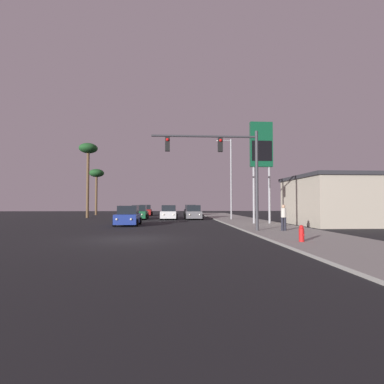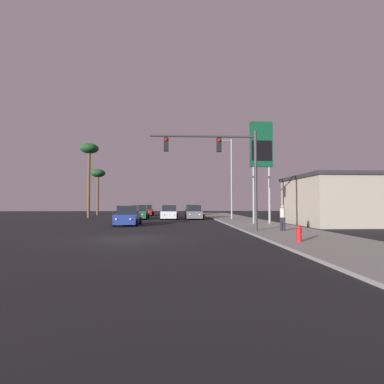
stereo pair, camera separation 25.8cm
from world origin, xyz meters
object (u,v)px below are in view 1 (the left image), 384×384
traffic_light_mast (227,160)px  palm_tree_mid (88,153)px  car_grey (193,213)px  gas_station_sign (261,150)px  car_black (190,211)px  fire_hydrant (302,234)px  car_red (145,211)px  car_white (169,213)px  palm_tree_far (97,175)px  car_blue (128,216)px  street_lamp (230,175)px  pedestrian_on_sidewalk (284,216)px  car_green (139,213)px

traffic_light_mast → palm_tree_mid: size_ratio=0.71×
car_grey → traffic_light_mast: 16.90m
gas_station_sign → palm_tree_mid: size_ratio=0.92×
car_black → fire_hydrant: size_ratio=5.68×
car_red → gas_station_sign: bearing=118.7°
car_white → palm_tree_far: (-12.09, 14.28, 5.77)m
car_red → car_blue: bearing=89.3°
street_lamp → pedestrian_on_sidewalk: bearing=-87.0°
car_red → palm_tree_far: 10.74m
car_white → fire_hydrant: size_ratio=5.71×
car_blue → car_green: (-0.18, 10.11, 0.00)m
street_lamp → pedestrian_on_sidewalk: 14.78m
fire_hydrant → palm_tree_mid: bearing=122.7°
traffic_light_mast → fire_hydrant: (2.38, -5.73, -4.22)m
car_blue → car_green: 10.11m
traffic_light_mast → car_red: bearing=105.8°
palm_tree_far → car_red: bearing=-23.0°
car_white → pedestrian_on_sidewalk: 18.42m
traffic_light_mast → gas_station_sign: (4.33, 6.84, 1.91)m
car_white → traffic_light_mast: bearing=105.3°
car_white → street_lamp: 8.53m
car_grey → street_lamp: size_ratio=0.48×
car_white → car_blue: bearing=72.7°
street_lamp → palm_tree_far: size_ratio=1.19×
fire_hydrant → pedestrian_on_sidewalk: 5.71m
fire_hydrant → palm_tree_far: 41.42m
car_grey → street_lamp: 6.36m
pedestrian_on_sidewalk → street_lamp: bearing=93.0°
pedestrian_on_sidewalk → car_blue: bearing=147.3°
traffic_light_mast → fire_hydrant: traffic_light_mast is taller
car_blue → pedestrian_on_sidewalk: (10.97, -7.05, 0.27)m
pedestrian_on_sidewalk → palm_tree_mid: palm_tree_mid is taller
car_white → fire_hydrant: 23.19m
car_red → street_lamp: street_lamp is taller
car_green → car_red: 10.35m
car_white → car_red: bearing=-69.0°
traffic_light_mast → gas_station_sign: bearing=57.7°
car_blue → street_lamp: size_ratio=0.48×
car_green → pedestrian_on_sidewalk: 20.47m
gas_station_sign → palm_tree_far: gas_station_sign is taller
car_white → pedestrian_on_sidewalk: pedestrian_on_sidewalk is taller
palm_tree_far → car_green: bearing=-58.4°
traffic_light_mast → street_lamp: 14.29m
traffic_light_mast → palm_tree_far: 34.84m
car_blue → car_white: same height
palm_tree_far → pedestrian_on_sidewalk: bearing=-57.6°
palm_tree_mid → palm_tree_far: (-1.40, 10.00, -2.02)m
car_blue → car_green: same height
car_grey → traffic_light_mast: bearing=94.8°
car_grey → traffic_light_mast: (1.07, -16.40, 3.94)m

